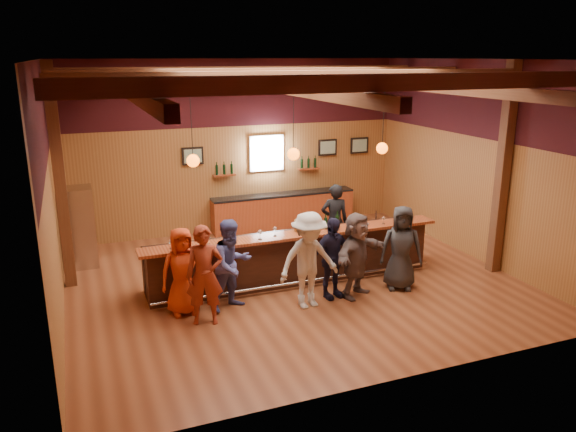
% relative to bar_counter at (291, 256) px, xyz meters
% --- Properties ---
extents(room, '(9.04, 9.00, 4.52)m').
position_rel_bar_counter_xyz_m(room, '(-0.02, -0.09, 2.69)').
color(room, brown).
rests_on(room, ground).
extents(bar_counter, '(6.30, 1.07, 1.11)m').
position_rel_bar_counter_xyz_m(bar_counter, '(0.00, 0.00, 0.00)').
color(bar_counter, black).
rests_on(bar_counter, ground).
extents(back_bar_cabinet, '(4.00, 0.52, 0.95)m').
position_rel_bar_counter_xyz_m(back_bar_cabinet, '(1.18, 3.57, -0.05)').
color(back_bar_cabinet, maroon).
rests_on(back_bar_cabinet, ground).
extents(window, '(0.95, 0.09, 0.95)m').
position_rel_bar_counter_xyz_m(window, '(0.78, 3.80, 1.53)').
color(window, silver).
rests_on(window, room).
extents(framed_pictures, '(5.35, 0.05, 0.45)m').
position_rel_bar_counter_xyz_m(framed_pictures, '(1.65, 3.79, 1.58)').
color(framed_pictures, black).
rests_on(framed_pictures, room).
extents(wine_shelves, '(3.00, 0.18, 0.30)m').
position_rel_bar_counter_xyz_m(wine_shelves, '(0.78, 3.73, 1.10)').
color(wine_shelves, maroon).
rests_on(wine_shelves, room).
extents(pendant_lights, '(4.24, 0.24, 1.37)m').
position_rel_bar_counter_xyz_m(pendant_lights, '(-0.02, -0.15, 2.19)').
color(pendant_lights, black).
rests_on(pendant_lights, room).
extents(stainless_fridge, '(0.70, 0.70, 1.80)m').
position_rel_bar_counter_xyz_m(stainless_fridge, '(-4.12, 2.45, 0.38)').
color(stainless_fridge, silver).
rests_on(stainless_fridge, ground).
extents(customer_orange, '(0.82, 0.56, 1.63)m').
position_rel_bar_counter_xyz_m(customer_orange, '(-2.44, -0.81, 0.29)').
color(customer_orange, red).
rests_on(customer_orange, ground).
extents(customer_redvest, '(0.74, 0.58, 1.79)m').
position_rel_bar_counter_xyz_m(customer_redvest, '(-2.15, -1.33, 0.37)').
color(customer_redvest, maroon).
rests_on(customer_redvest, ground).
extents(customer_denim, '(1.01, 0.90, 1.73)m').
position_rel_bar_counter_xyz_m(customer_denim, '(-1.54, -0.93, 0.34)').
color(customer_denim, '#494F92').
rests_on(customer_denim, ground).
extents(customer_white, '(1.25, 0.79, 1.85)m').
position_rel_bar_counter_xyz_m(customer_white, '(-0.20, -1.38, 0.40)').
color(customer_white, silver).
rests_on(customer_white, ground).
extents(customer_navy, '(1.01, 0.57, 1.62)m').
position_rel_bar_counter_xyz_m(customer_navy, '(0.39, -1.15, 0.29)').
color(customer_navy, black).
rests_on(customer_navy, ground).
extents(customer_brown, '(1.61, 1.22, 1.70)m').
position_rel_bar_counter_xyz_m(customer_brown, '(0.86, -1.26, 0.33)').
color(customer_brown, '#63514F').
rests_on(customer_brown, ground).
extents(customer_dark, '(0.99, 0.84, 1.73)m').
position_rel_bar_counter_xyz_m(customer_dark, '(1.88, -1.24, 0.34)').
color(customer_dark, '#2A292C').
rests_on(customer_dark, ground).
extents(bartender, '(0.72, 0.55, 1.76)m').
position_rel_bar_counter_xyz_m(bartender, '(1.42, 0.88, 0.36)').
color(bartender, black).
rests_on(bartender, ground).
extents(ice_bucket, '(0.21, 0.21, 0.23)m').
position_rel_bar_counter_xyz_m(ice_bucket, '(0.10, -0.19, 0.70)').
color(ice_bucket, brown).
rests_on(ice_bucket, bar_counter).
extents(bottle_a, '(0.07, 0.07, 0.32)m').
position_rel_bar_counter_xyz_m(bottle_a, '(0.66, -0.26, 0.71)').
color(bottle_a, black).
rests_on(bottle_a, bar_counter).
extents(bottle_b, '(0.08, 0.08, 0.36)m').
position_rel_bar_counter_xyz_m(bottle_b, '(0.92, -0.26, 0.73)').
color(bottle_b, black).
rests_on(bottle_b, bar_counter).
extents(glass_a, '(0.08, 0.08, 0.17)m').
position_rel_bar_counter_xyz_m(glass_a, '(-2.54, -0.34, 0.71)').
color(glass_a, silver).
rests_on(glass_a, bar_counter).
extents(glass_b, '(0.08, 0.08, 0.18)m').
position_rel_bar_counter_xyz_m(glass_b, '(-1.84, -0.36, 0.72)').
color(glass_b, silver).
rests_on(glass_b, bar_counter).
extents(glass_c, '(0.07, 0.07, 0.16)m').
position_rel_bar_counter_xyz_m(glass_c, '(-1.38, -0.35, 0.71)').
color(glass_c, silver).
rests_on(glass_c, bar_counter).
extents(glass_d, '(0.09, 0.09, 0.20)m').
position_rel_bar_counter_xyz_m(glass_d, '(-0.82, -0.42, 0.73)').
color(glass_d, silver).
rests_on(glass_d, bar_counter).
extents(glass_e, '(0.09, 0.09, 0.20)m').
position_rel_bar_counter_xyz_m(glass_e, '(-0.48, -0.32, 0.73)').
color(glass_e, silver).
rests_on(glass_e, bar_counter).
extents(glass_f, '(0.07, 0.07, 0.17)m').
position_rel_bar_counter_xyz_m(glass_f, '(0.88, -0.42, 0.71)').
color(glass_f, silver).
rests_on(glass_f, bar_counter).
extents(glass_g, '(0.08, 0.08, 0.17)m').
position_rel_bar_counter_xyz_m(glass_g, '(1.15, -0.30, 0.71)').
color(glass_g, silver).
rests_on(glass_g, bar_counter).
extents(glass_h, '(0.07, 0.07, 0.16)m').
position_rel_bar_counter_xyz_m(glass_h, '(1.97, -0.38, 0.70)').
color(glass_h, silver).
rests_on(glass_h, bar_counter).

